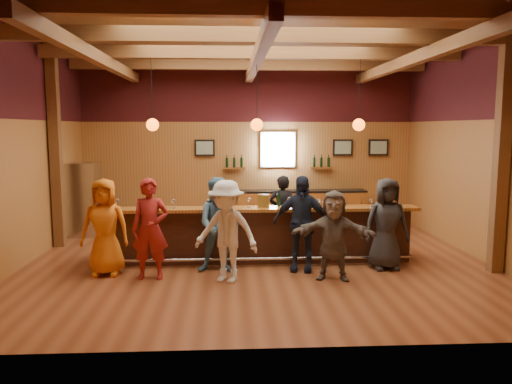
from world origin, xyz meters
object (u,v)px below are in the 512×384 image
customer_dark (386,224)px  stainless_fridge (84,199)px  customer_redvest (150,229)px  customer_denim (220,225)px  ice_bucket (264,201)px  bar_counter (257,234)px  customer_white (226,231)px  customer_navy (301,223)px  bartender (282,212)px  customer_brown (334,235)px  customer_orange (105,227)px  bottle_a (279,200)px  back_bar_cabinet (293,207)px

customer_dark → stainless_fridge: bearing=150.9°
customer_redvest → customer_denim: customer_redvest is taller
stainless_fridge → ice_bucket: stainless_fridge is taller
bar_counter → customer_white: bearing=-112.7°
customer_navy → ice_bucket: customer_navy is taller
customer_denim → ice_bucket: bearing=38.9°
customer_white → bartender: 2.63m
customer_navy → customer_white: bearing=-141.3°
customer_redvest → customer_white: 1.35m
stainless_fridge → customer_brown: size_ratio=1.14×
bar_counter → customer_navy: (0.76, -0.87, 0.37)m
customer_orange → customer_white: bearing=-12.5°
customer_redvest → customer_dark: customer_redvest is taller
bar_counter → ice_bucket: 0.77m
bar_counter → customer_redvest: (-1.94, -1.22, 0.37)m
customer_orange → bottle_a: size_ratio=5.60×
customer_brown → customer_redvest: bearing=-171.4°
stainless_fridge → customer_white: size_ratio=1.02×
bottle_a → customer_dark: bearing=-18.8°
ice_bucket → bottle_a: 0.32m
customer_white → customer_dark: (2.99, 0.63, -0.02)m
back_bar_cabinet → customer_navy: size_ratio=2.25×
bottle_a → customer_redvest: bearing=-156.0°
customer_denim → customer_brown: 2.06m
bar_counter → bartender: bearing=55.1°
back_bar_cabinet → stainless_fridge: stainless_fridge is taller
customer_orange → ice_bucket: customer_orange is taller
bar_counter → customer_redvest: 2.32m
stainless_fridge → customer_redvest: stainless_fridge is taller
customer_brown → back_bar_cabinet: bearing=103.4°
ice_bucket → bar_counter: bearing=112.6°
bartender → ice_bucket: (-0.49, -1.13, 0.42)m
customer_orange → bottle_a: customer_orange is taller
customer_navy → customer_denim: bearing=-164.5°
customer_navy → ice_bucket: 0.95m
customer_brown → ice_bucket: bearing=146.7°
customer_denim → bottle_a: customer_denim is taller
customer_redvest → ice_bucket: customer_redvest is taller
customer_redvest → customer_dark: (4.32, 0.38, -0.03)m
customer_orange → bartender: customer_orange is taller
ice_bucket → stainless_fridge: bearing=147.3°
bartender → back_bar_cabinet: bearing=-89.4°
back_bar_cabinet → stainless_fridge: (-5.30, -1.12, 0.42)m
customer_white → customer_navy: bearing=46.0°
customer_brown → bottle_a: bearing=135.9°
customer_brown → bottle_a: (-0.83, 1.27, 0.45)m
customer_redvest → bartender: size_ratio=1.10×
bar_counter → ice_bucket: bearing=-67.4°
customer_white → bottle_a: bearing=74.1°
customer_redvest → customer_dark: bearing=7.5°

